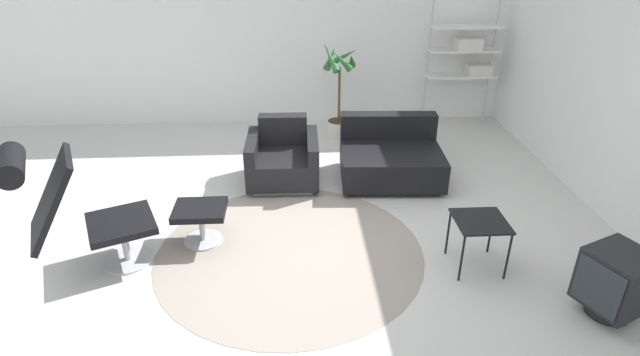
% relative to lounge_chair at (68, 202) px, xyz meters
% --- Properties ---
extents(ground_plane, '(12.00, 12.00, 0.00)m').
position_rel_lounge_chair_xyz_m(ground_plane, '(1.93, 0.41, -0.69)').
color(ground_plane, silver).
extents(wall_back, '(12.00, 0.09, 2.80)m').
position_rel_lounge_chair_xyz_m(wall_back, '(1.93, 3.67, 0.71)').
color(wall_back, white).
rests_on(wall_back, ground_plane).
extents(round_rug, '(2.44, 2.44, 0.01)m').
position_rel_lounge_chair_xyz_m(round_rug, '(1.77, 0.19, -0.69)').
color(round_rug, gray).
rests_on(round_rug, ground_plane).
extents(lounge_chair, '(1.15, 0.89, 1.19)m').
position_rel_lounge_chair_xyz_m(lounge_chair, '(0.00, 0.00, 0.00)').
color(lounge_chair, '#BCBCC1').
rests_on(lounge_chair, ground_plane).
extents(ottoman, '(0.48, 0.40, 0.37)m').
position_rel_lounge_chair_xyz_m(ottoman, '(0.95, 0.42, -0.42)').
color(ottoman, '#BCBCC1').
rests_on(ottoman, ground_plane).
extents(armchair_red, '(0.82, 0.81, 0.71)m').
position_rel_lounge_chair_xyz_m(armchair_red, '(1.70, 1.63, -0.43)').
color(armchair_red, silver).
rests_on(armchair_red, ground_plane).
extents(couch_low, '(1.19, 1.01, 0.69)m').
position_rel_lounge_chair_xyz_m(couch_low, '(2.95, 1.64, -0.45)').
color(couch_low, black).
rests_on(couch_low, ground_plane).
extents(side_table, '(0.43, 0.43, 0.47)m').
position_rel_lounge_chair_xyz_m(side_table, '(3.38, -0.11, -0.28)').
color(side_table, black).
rests_on(side_table, ground_plane).
extents(crt_television, '(0.57, 0.56, 0.55)m').
position_rel_lounge_chair_xyz_m(crt_television, '(4.20, -0.77, -0.40)').
color(crt_television, black).
rests_on(crt_television, ground_plane).
extents(potted_plant, '(0.54, 0.55, 1.33)m').
position_rel_lounge_chair_xyz_m(potted_plant, '(2.47, 2.97, -0.16)').
color(potted_plant, silver).
rests_on(potted_plant, ground_plane).
extents(shelf_unit, '(0.99, 0.28, 1.88)m').
position_rel_lounge_chair_xyz_m(shelf_unit, '(4.35, 3.38, 0.34)').
color(shelf_unit, '#BCBCC1').
rests_on(shelf_unit, ground_plane).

